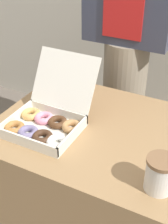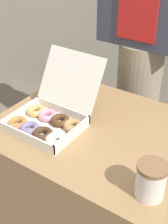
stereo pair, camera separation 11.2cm
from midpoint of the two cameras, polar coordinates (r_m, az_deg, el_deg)
name	(u,v)px [view 1 (the left image)]	position (r m, az deg, el deg)	size (l,w,h in m)	color
table	(95,194)	(1.50, -0.23, -14.79)	(0.80, 0.66, 0.77)	#99754C
donut_box	(47,120)	(1.24, -9.43, -1.46)	(0.30, 0.35, 0.25)	silver
coffee_cup	(160,174)	(0.97, 10.48, -11.24)	(0.09, 0.09, 0.12)	silver
person_customer	(128,41)	(1.70, 6.13, 12.82)	(0.45, 0.25, 1.71)	gray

